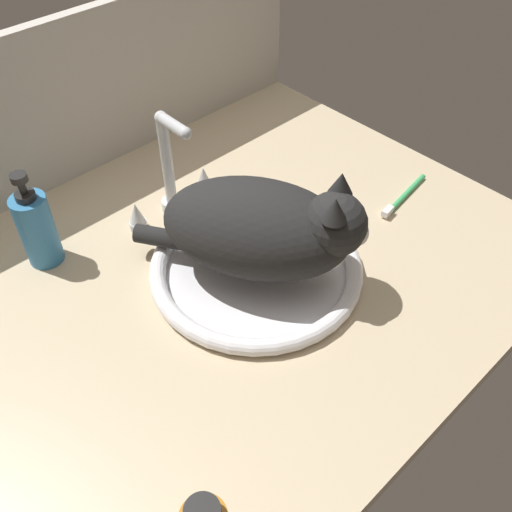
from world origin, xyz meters
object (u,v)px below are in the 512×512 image
Objects in this scene: soap_pump_bottle at (37,228)px; toothbrush at (403,197)px; faucet at (171,177)px; sink_basin at (256,268)px; cat at (268,228)px.

toothbrush is at bearing -29.28° from soap_pump_bottle.
faucet reaches higher than soap_pump_bottle.
sink_basin is 1.99× the size of soap_pump_bottle.
faucet is at bearing -11.87° from soap_pump_bottle.
faucet reaches higher than toothbrush.
sink_basin is 1.71× the size of faucet.
soap_pump_bottle is at bearing 168.13° from faucet.
sink_basin is 34.13cm from toothbrush.
sink_basin reaches higher than toothbrush.
soap_pump_bottle reaches higher than toothbrush.
soap_pump_bottle is 66.05cm from toothbrush.
faucet is 23.91cm from cat.
sink_basin is at bearing -48.89° from soap_pump_bottle.
sink_basin is 0.99× the size of cat.
toothbrush is at bearing -6.03° from cat.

